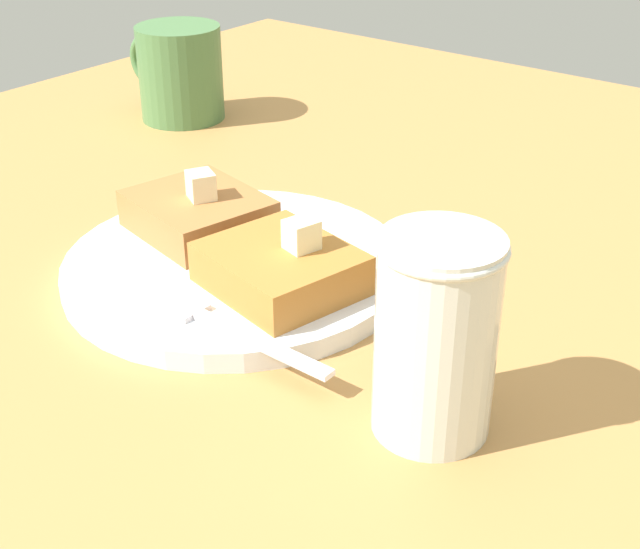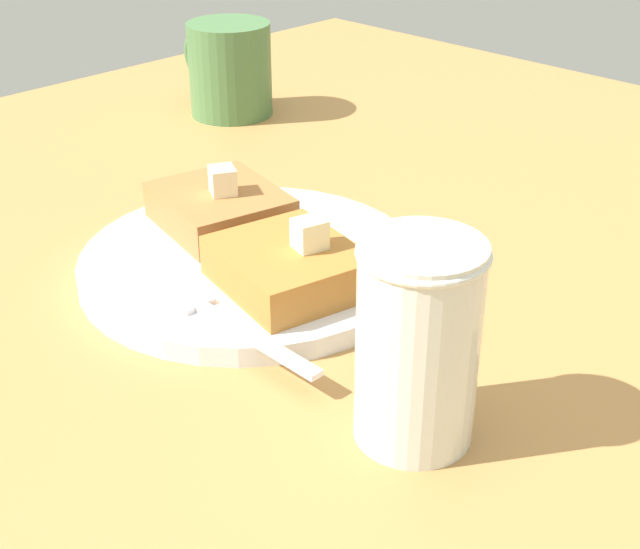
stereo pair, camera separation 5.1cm
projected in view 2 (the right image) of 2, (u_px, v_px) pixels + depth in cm
name	position (u px, v px, depth cm)	size (l,w,h in cm)	color
table_surface	(366.00, 327.00, 56.63)	(114.37, 114.37, 2.29)	#AE7C43
plate	(250.00, 262.00, 60.35)	(23.02, 23.02, 1.35)	silver
toast_slice_left	(288.00, 267.00, 55.73)	(8.99, 7.83, 2.63)	#B07130
toast_slice_middle	(215.00, 210.00, 63.14)	(8.99, 7.83, 2.63)	#A76B38
butter_pat_primary	(310.00, 234.00, 54.69)	(1.90, 1.71, 1.90)	#F6F1C3
butter_pat_secondary	(226.00, 179.00, 62.27)	(1.90, 1.71, 1.90)	#F5EAC2
fork	(212.00, 313.00, 53.01)	(16.02, 2.25, 0.36)	silver
syrup_jar	(417.00, 352.00, 43.29)	(6.33, 6.33, 10.81)	#4A2206
coffee_mug	(229.00, 69.00, 87.91)	(11.11, 8.17, 9.07)	#4A7744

